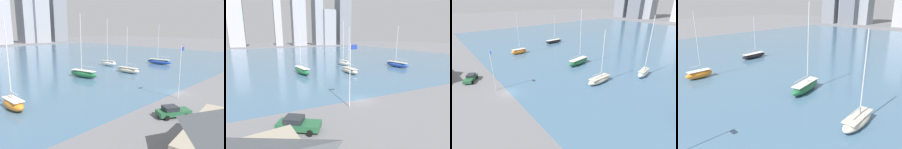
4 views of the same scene
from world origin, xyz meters
TOP-DOWN VIEW (x-y plane):
  - ground_plane at (0.00, 0.00)m, footprint 500.00×500.00m
  - harbor_water at (0.00, 70.00)m, footprint 180.00×140.00m
  - flag_pole at (-3.10, -1.96)m, footprint 1.24×0.14m
  - sailboat_blue at (29.34, 22.35)m, footprint 3.66×9.64m
  - sailboat_white at (13.64, 33.26)m, footprint 3.09×6.46m
  - sailboat_green at (-4.20, 25.04)m, footprint 3.77×9.29m
  - sailboat_cream at (9.06, 20.44)m, footprint 2.69×7.95m
  - sailboat_orange at (-27.21, 14.63)m, footprint 2.21×6.27m
  - parked_pickup_green at (-12.03, -5.63)m, footprint 5.37×4.37m

SIDE VIEW (x-z plane):
  - ground_plane at x=0.00m, z-range 0.00..0.00m
  - harbor_water at x=0.00m, z-range 0.00..0.00m
  - parked_pickup_green at x=-12.03m, z-range 0.00..1.74m
  - sailboat_cream at x=9.06m, z-range -5.82..7.63m
  - sailboat_blue at x=29.34m, z-range -6.13..8.13m
  - sailboat_orange at x=-27.21m, z-range -6.40..8.53m
  - sailboat_green at x=-4.20m, z-range -7.32..9.53m
  - sailboat_white at x=13.64m, z-range -6.93..9.18m
  - flag_pole at x=-3.10m, z-range 0.47..10.29m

